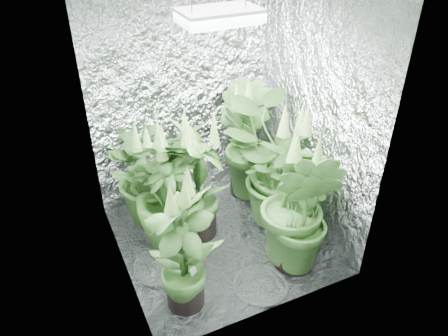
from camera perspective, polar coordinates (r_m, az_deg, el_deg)
ground at (r=3.72m, az=-0.43°, el=-9.27°), size 1.60×1.60×0.00m
walls at (r=3.14m, az=-0.51°, el=4.42°), size 1.62×1.62×2.00m
grow_lamp at (r=2.84m, az=-0.59°, el=19.25°), size 0.50×0.30×0.22m
plant_a at (r=3.72m, az=-9.43°, el=-0.70°), size 1.03×1.03×0.98m
plant_b at (r=3.45m, az=-3.37°, el=-1.68°), size 0.71×0.71×1.15m
plant_c at (r=3.96m, az=2.93°, el=3.22°), size 0.73×0.73×1.15m
plant_d at (r=3.41m, az=-7.22°, el=-3.30°), size 0.74×0.74×1.08m
plant_e at (r=3.60m, az=7.81°, el=-0.07°), size 1.14×1.14×1.17m
plant_f at (r=2.91m, az=-5.42°, el=-10.62°), size 0.72×0.72×1.08m
plant_g at (r=3.22m, az=9.82°, el=-5.29°), size 0.80×0.80×1.16m
circulation_fan at (r=4.16m, az=4.96°, el=-1.91°), size 0.12×0.27×0.31m
plant_label at (r=3.04m, az=-4.01°, el=-13.41°), size 0.06×0.05×0.09m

